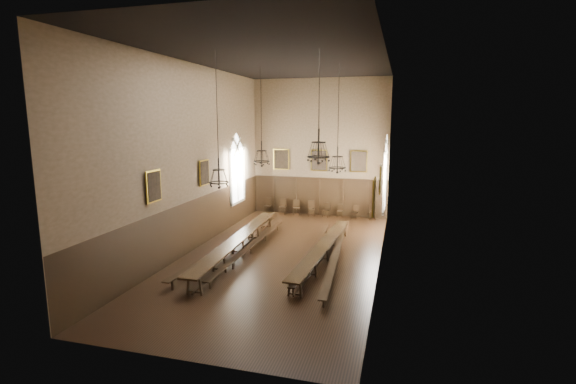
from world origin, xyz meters
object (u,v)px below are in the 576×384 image
at_px(chair_0, 268,208).
at_px(chair_1, 283,210).
at_px(bench_right_outer, 336,256).
at_px(chandelier_back_right, 337,161).
at_px(table_right, 323,253).
at_px(chair_5, 340,213).
at_px(bench_left_outer, 231,246).
at_px(chandelier_front_right, 318,150).
at_px(chair_3, 311,211).
at_px(table_left, 239,246).
at_px(chair_7, 372,215).
at_px(chair_4, 326,213).
at_px(chair_2, 296,210).
at_px(chair_6, 355,215).
at_px(bench_right_inner, 313,252).
at_px(chandelier_back_left, 262,155).
at_px(bench_left_inner, 251,248).
at_px(chandelier_front_left, 219,173).

relative_size(chair_0, chair_1, 0.99).
distance_m(bench_right_outer, chandelier_back_right, 4.73).
bearing_deg(table_right, chair_5, 93.09).
bearing_deg(chair_1, bench_left_outer, -94.86).
height_order(table_right, chandelier_back_right, chandelier_back_right).
bearing_deg(chandelier_front_right, chair_0, 117.57).
bearing_deg(chair_3, chair_5, -10.61).
relative_size(bench_left_outer, chair_1, 10.34).
relative_size(table_left, chair_7, 11.04).
bearing_deg(table_right, chair_4, 99.06).
xyz_separation_m(bench_left_outer, chandelier_front_right, (4.67, -2.13, 4.89)).
bearing_deg(chandelier_front_right, chair_2, 108.38).
xyz_separation_m(bench_left_outer, chair_0, (-0.94, 8.60, 0.00)).
relative_size(bench_left_outer, chair_6, 12.48).
distance_m(bench_right_inner, chair_3, 8.47).
height_order(bench_left_outer, chair_4, chair_4).
xyz_separation_m(chair_1, chair_3, (1.99, 0.02, -0.01)).
distance_m(chair_3, chair_6, 2.90).
relative_size(table_right, chandelier_front_right, 2.22).
height_order(bench_right_outer, chandelier_back_left, chandelier_back_left).
bearing_deg(chair_0, bench_left_inner, -68.16).
distance_m(chair_5, chandelier_front_left, 12.41).
distance_m(table_right, bench_right_outer, 0.62).
xyz_separation_m(chair_5, chandelier_back_left, (-3.22, -6.35, 4.29)).
height_order(bench_left_outer, chair_7, chair_7).
relative_size(chair_6, chandelier_back_left, 0.17).
bearing_deg(chair_0, bench_right_outer, -46.16).
relative_size(table_left, chair_1, 10.43).
xyz_separation_m(table_left, bench_left_inner, (0.54, 0.21, -0.15)).
height_order(bench_right_outer, chair_3, chair_3).
distance_m(chair_5, chandelier_back_right, 7.55).
distance_m(bench_left_inner, chair_6, 9.49).
distance_m(chair_2, chair_5, 2.95).
bearing_deg(bench_left_inner, bench_left_outer, 177.00).
bearing_deg(chandelier_front_right, chair_4, 98.07).
distance_m(bench_right_outer, chandelier_front_left, 6.46).
height_order(chair_7, chandelier_front_left, chandelier_front_left).
bearing_deg(bench_left_inner, bench_right_outer, -1.31).
xyz_separation_m(table_left, chair_1, (-0.32, 8.75, -0.11)).
bearing_deg(chair_2, chair_4, -16.50).
bearing_deg(bench_right_inner, chair_1, 115.05).
distance_m(table_right, chair_3, 8.91).
distance_m(table_right, chair_7, 8.78).
height_order(chair_4, chandelier_front_left, chandelier_front_left).
xyz_separation_m(chair_5, chair_6, (1.00, -0.04, -0.00)).
distance_m(table_right, chair_1, 9.62).
height_order(bench_right_outer, chair_5, chair_5).
relative_size(bench_left_inner, chandelier_front_left, 1.80).
distance_m(table_left, bench_left_inner, 0.60).
xyz_separation_m(chair_4, chandelier_front_left, (-2.48, -11.17, 3.94)).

